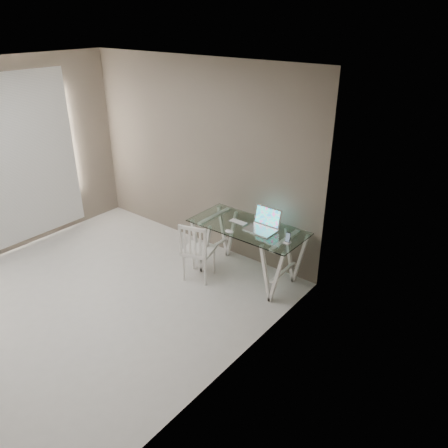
# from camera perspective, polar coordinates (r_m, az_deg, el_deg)

# --- Properties ---
(room) EXTENTS (4.50, 4.52, 2.71)m
(room) POSITION_cam_1_polar(r_m,az_deg,el_deg) (4.89, -21.64, 6.46)
(room) COLOR beige
(room) RESTS_ON ground
(desk) EXTENTS (1.50, 0.70, 0.75)m
(desk) POSITION_cam_1_polar(r_m,az_deg,el_deg) (5.72, 3.05, -3.58)
(desk) COLOR silver
(desk) RESTS_ON ground
(chair) EXTENTS (0.47, 0.47, 0.83)m
(chair) POSITION_cam_1_polar(r_m,az_deg,el_deg) (5.62, -3.64, -3.30)
(chair) COLOR white
(chair) RESTS_ON ground
(laptop) EXTENTS (0.38, 0.32, 0.26)m
(laptop) POSITION_cam_1_polar(r_m,az_deg,el_deg) (5.47, 5.18, -0.04)
(laptop) COLOR silver
(laptop) RESTS_ON desk
(keyboard) EXTENTS (0.25, 0.11, 0.01)m
(keyboard) POSITION_cam_1_polar(r_m,az_deg,el_deg) (5.65, 1.87, 0.26)
(keyboard) COLOR silver
(keyboard) RESTS_ON desk
(mouse) EXTENTS (0.12, 0.07, 0.04)m
(mouse) POSITION_cam_1_polar(r_m,az_deg,el_deg) (5.37, 0.69, -0.99)
(mouse) COLOR silver
(mouse) RESTS_ON desk
(phone_dock) EXTENTS (0.07, 0.07, 0.14)m
(phone_dock) POSITION_cam_1_polar(r_m,az_deg,el_deg) (5.18, 8.28, -2.13)
(phone_dock) COLOR white
(phone_dock) RESTS_ON desk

